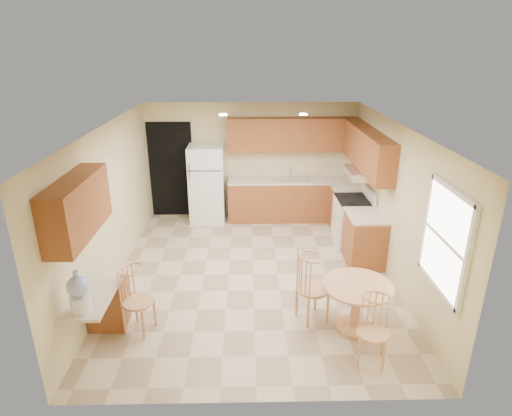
{
  "coord_description": "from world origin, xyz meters",
  "views": [
    {
      "loc": [
        -0.08,
        -6.32,
        3.65
      ],
      "look_at": [
        0.05,
        0.3,
        1.09
      ],
      "focal_mm": 30.0,
      "sensor_mm": 36.0,
      "label": 1
    }
  ],
  "objects_px": {
    "stove": "(353,221)",
    "chair_table_a": "(314,285)",
    "dining_table": "(357,300)",
    "water_crock": "(79,293)",
    "chair_desk": "(135,298)",
    "chair_table_b": "(376,329)",
    "refrigerator": "(207,184)"
  },
  "relations": [
    {
      "from": "chair_table_a",
      "to": "chair_table_b",
      "type": "xyz_separation_m",
      "value": [
        0.59,
        -0.89,
        -0.06
      ]
    },
    {
      "from": "chair_table_a",
      "to": "chair_table_b",
      "type": "relative_size",
      "value": 1.12
    },
    {
      "from": "chair_table_b",
      "to": "chair_desk",
      "type": "bearing_deg",
      "value": 2.77
    },
    {
      "from": "dining_table",
      "to": "water_crock",
      "type": "distance_m",
      "value": 3.46
    },
    {
      "from": "chair_table_a",
      "to": "chair_desk",
      "type": "height_order",
      "value": "chair_table_a"
    },
    {
      "from": "water_crock",
      "to": "refrigerator",
      "type": "bearing_deg",
      "value": 76.92
    },
    {
      "from": "refrigerator",
      "to": "chair_table_b",
      "type": "relative_size",
      "value": 1.87
    },
    {
      "from": "refrigerator",
      "to": "chair_desk",
      "type": "xyz_separation_m",
      "value": [
        -0.6,
        -3.94,
        -0.27
      ]
    },
    {
      "from": "dining_table",
      "to": "chair_table_a",
      "type": "distance_m",
      "value": 0.59
    },
    {
      "from": "chair_table_b",
      "to": "chair_desk",
      "type": "xyz_separation_m",
      "value": [
        -2.95,
        0.68,
        0.02
      ]
    },
    {
      "from": "dining_table",
      "to": "water_crock",
      "type": "height_order",
      "value": "water_crock"
    },
    {
      "from": "chair_desk",
      "to": "water_crock",
      "type": "bearing_deg",
      "value": -18.93
    },
    {
      "from": "stove",
      "to": "dining_table",
      "type": "bearing_deg",
      "value": -102.01
    },
    {
      "from": "dining_table",
      "to": "chair_table_a",
      "type": "relative_size",
      "value": 0.94
    },
    {
      "from": "chair_desk",
      "to": "chair_table_a",
      "type": "bearing_deg",
      "value": 114.04
    },
    {
      "from": "refrigerator",
      "to": "dining_table",
      "type": "relative_size",
      "value": 1.78
    },
    {
      "from": "refrigerator",
      "to": "dining_table",
      "type": "distance_m",
      "value": 4.54
    },
    {
      "from": "dining_table",
      "to": "stove",
      "type": "bearing_deg",
      "value": 77.99
    },
    {
      "from": "refrigerator",
      "to": "stove",
      "type": "relative_size",
      "value": 1.52
    },
    {
      "from": "chair_table_b",
      "to": "refrigerator",
      "type": "bearing_deg",
      "value": -47.25
    },
    {
      "from": "chair_table_b",
      "to": "stove",
      "type": "bearing_deg",
      "value": -82.94
    },
    {
      "from": "stove",
      "to": "dining_table",
      "type": "relative_size",
      "value": 1.17
    },
    {
      "from": "stove",
      "to": "chair_desk",
      "type": "height_order",
      "value": "stove"
    },
    {
      "from": "dining_table",
      "to": "water_crock",
      "type": "xyz_separation_m",
      "value": [
        -3.36,
        -0.63,
        0.55
      ]
    },
    {
      "from": "stove",
      "to": "chair_desk",
      "type": "xyz_separation_m",
      "value": [
        -3.47,
        -2.72,
        0.09
      ]
    },
    {
      "from": "chair_table_a",
      "to": "water_crock",
      "type": "relative_size",
      "value": 1.9
    },
    {
      "from": "stove",
      "to": "chair_table_a",
      "type": "distance_m",
      "value": 2.76
    },
    {
      "from": "dining_table",
      "to": "chair_desk",
      "type": "xyz_separation_m",
      "value": [
        -2.91,
        -0.05,
        0.11
      ]
    },
    {
      "from": "refrigerator",
      "to": "chair_table_a",
      "type": "bearing_deg",
      "value": -64.83
    },
    {
      "from": "chair_table_b",
      "to": "water_crock",
      "type": "distance_m",
      "value": 3.43
    },
    {
      "from": "dining_table",
      "to": "chair_table_a",
      "type": "xyz_separation_m",
      "value": [
        -0.55,
        0.16,
        0.15
      ]
    },
    {
      "from": "refrigerator",
      "to": "chair_desk",
      "type": "relative_size",
      "value": 1.8
    }
  ]
}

